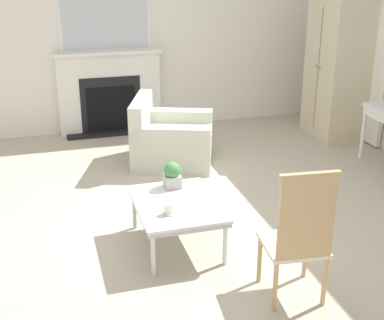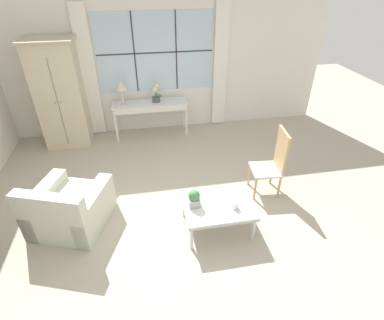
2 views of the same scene
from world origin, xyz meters
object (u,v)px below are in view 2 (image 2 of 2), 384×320
object	(u,v)px
side_chair_wooden	(274,160)
potted_plant_small	(194,198)
table_lamp	(121,86)
armchair_upholstered	(70,209)
pillar_candle	(235,206)
console_table	(150,106)
potted_orchid	(156,94)
coffee_table	(218,207)
armoire	(60,95)

from	to	relation	value
side_chair_wooden	potted_plant_small	world-z (taller)	side_chair_wooden
table_lamp	armchair_upholstered	size ratio (longest dim) A/B	0.42
side_chair_wooden	pillar_candle	distance (m)	1.15
side_chair_wooden	potted_plant_small	bearing A→B (deg)	-156.20
table_lamp	potted_plant_small	xyz separation A→B (m)	(0.92, -2.90, -0.56)
armchair_upholstered	potted_plant_small	bearing A→B (deg)	-13.29
console_table	potted_orchid	distance (m)	0.28
console_table	potted_plant_small	world-z (taller)	console_table
console_table	table_lamp	size ratio (longest dim) A/B	3.06
coffee_table	pillar_candle	xyz separation A→B (m)	(0.20, -0.12, 0.09)
potted_plant_small	console_table	bearing A→B (deg)	97.39
armoire	potted_plant_small	size ratio (longest dim) A/B	8.34
armoire	potted_orchid	bearing A→B (deg)	2.67
table_lamp	side_chair_wooden	distance (m)	3.28
armoire	side_chair_wooden	distance (m)	4.14
console_table	armchair_upholstered	world-z (taller)	armchair_upholstered
side_chair_wooden	potted_plant_small	xyz separation A→B (m)	(-1.37, -0.60, -0.04)
side_chair_wooden	coffee_table	size ratio (longest dim) A/B	1.17
potted_orchid	pillar_candle	world-z (taller)	potted_orchid
side_chair_wooden	coffee_table	bearing A→B (deg)	-148.43
potted_orchid	pillar_candle	xyz separation A→B (m)	(0.76, -3.12, -0.41)
side_chair_wooden	potted_orchid	bearing A→B (deg)	124.26
side_chair_wooden	console_table	bearing A→B (deg)	126.86
armoire	side_chair_wooden	bearing A→B (deg)	-33.53
armoire	armchair_upholstered	bearing A→B (deg)	-81.29
console_table	pillar_candle	distance (m)	3.22
potted_plant_small	potted_orchid	bearing A→B (deg)	94.60
console_table	armchair_upholstered	distance (m)	2.87
potted_orchid	armchair_upholstered	size ratio (longest dim) A/B	0.32
side_chair_wooden	table_lamp	bearing A→B (deg)	134.77
armoire	table_lamp	size ratio (longest dim) A/B	4.07
coffee_table	potted_orchid	bearing A→B (deg)	100.51
potted_plant_small	pillar_candle	xyz separation A→B (m)	(0.52, -0.16, -0.08)
potted_orchid	potted_plant_small	world-z (taller)	potted_orchid
side_chair_wooden	pillar_candle	size ratio (longest dim) A/B	9.75
armoire	coffee_table	size ratio (longest dim) A/B	2.20
armchair_upholstered	coffee_table	distance (m)	2.05
table_lamp	potted_plant_small	size ratio (longest dim) A/B	2.05
pillar_candle	armoire	bearing A→B (deg)	130.38
coffee_table	console_table	bearing A→B (deg)	103.22
coffee_table	armoire	bearing A→B (deg)	129.21
armoire	console_table	bearing A→B (deg)	2.01
armchair_upholstered	potted_plant_small	xyz separation A→B (m)	(1.68, -0.40, 0.28)
armchair_upholstered	side_chair_wooden	bearing A→B (deg)	3.86
potted_orchid	armchair_upholstered	bearing A→B (deg)	-119.39
potted_orchid	side_chair_wooden	world-z (taller)	potted_orchid
pillar_candle	armchair_upholstered	bearing A→B (deg)	165.84
console_table	side_chair_wooden	xyz separation A→B (m)	(1.75, -2.33, -0.05)
console_table	potted_plant_small	xyz separation A→B (m)	(0.38, -2.93, -0.09)
armchair_upholstered	coffee_table	xyz separation A→B (m)	(2.00, -0.44, 0.11)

